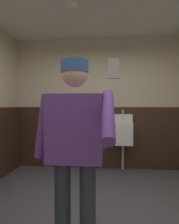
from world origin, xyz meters
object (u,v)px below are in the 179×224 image
person (75,142)px  cell_phone (114,69)px  urinal_left (86,132)px  urinal_middle (123,133)px  soap_dispenser (102,99)px

person → cell_phone: 0.78m
urinal_left → urinal_middle: (0.75, 0.00, 0.00)m
cell_phone → urinal_left: bearing=89.9°
urinal_left → person: size_ratio=0.73×
urinal_left → cell_phone: 2.83m
person → cell_phone: size_ratio=15.49×
cell_phone → soap_dispenser: size_ratio=0.61×
urinal_left → urinal_middle: 0.75m
urinal_middle → soap_dispenser: bearing=164.9°
urinal_left → person: (0.14, -2.19, 0.24)m
cell_phone → soap_dispenser: bearing=83.3°
urinal_left → person: person is taller
person → soap_dispenser: (0.17, 2.31, 0.46)m
person → cell_phone: bearing=-58.6°
person → soap_dispenser: person is taller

